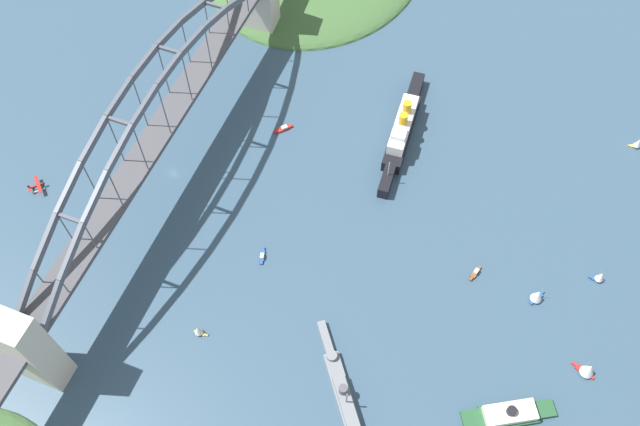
% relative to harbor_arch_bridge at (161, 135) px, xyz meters
% --- Properties ---
extents(ground_plane, '(1400.00, 1400.00, 0.00)m').
position_rel_harbor_arch_bridge_xyz_m(ground_plane, '(0.00, -0.00, -30.32)').
color(ground_plane, '#334C60').
extents(harbor_arch_bridge, '(281.63, 18.97, 67.92)m').
position_rel_harbor_arch_bridge_xyz_m(harbor_arch_bridge, '(0.00, 0.00, 0.00)').
color(harbor_arch_bridge, beige).
rests_on(harbor_arch_bridge, ground).
extents(ocean_liner, '(80.97, 13.10, 19.56)m').
position_rel_harbor_arch_bridge_xyz_m(ocean_liner, '(-64.08, 100.17, -24.36)').
color(ocean_liner, black).
rests_on(ocean_liner, ground).
extents(naval_cruiser, '(62.07, 48.31, 15.74)m').
position_rel_harbor_arch_bridge_xyz_m(naval_cruiser, '(78.39, 121.53, -27.85)').
color(naval_cruiser, slate).
rests_on(naval_cruiser, ground).
extents(harbor_ferry_steamer, '(26.16, 37.49, 7.95)m').
position_rel_harbor_arch_bridge_xyz_m(harbor_ferry_steamer, '(58.61, 185.17, -27.88)').
color(harbor_ferry_steamer, '#23512D').
rests_on(harbor_ferry_steamer, ground).
extents(seaplane_taxiing_near_bridge, '(9.42, 9.51, 4.73)m').
position_rel_harbor_arch_bridge_xyz_m(seaplane_taxiing_near_bridge, '(32.95, -57.90, -28.47)').
color(seaplane_taxiing_near_bridge, '#B7B7B2').
rests_on(seaplane_taxiing_near_bridge, ground).
extents(small_boat_0, '(9.12, 7.00, 9.54)m').
position_rel_harbor_arch_bridge_xyz_m(small_boat_0, '(2.79, 184.97, -25.93)').
color(small_boat_0, '#234C8C').
rests_on(small_boat_0, ground).
extents(small_boat_2, '(9.10, 3.75, 2.33)m').
position_rel_harbor_arch_bridge_xyz_m(small_boat_2, '(27.65, 61.48, -29.49)').
color(small_boat_2, '#234C8C').
rests_on(small_boat_2, ground).
extents(small_boat_3, '(4.32, 6.42, 7.41)m').
position_rel_harbor_arch_bridge_xyz_m(small_boat_3, '(-101.46, 215.37, -26.87)').
color(small_boat_3, gold).
rests_on(small_boat_3, ground).
extents(small_boat_4, '(4.10, 7.03, 7.50)m').
position_rel_harbor_arch_bridge_xyz_m(small_boat_4, '(-17.30, 209.64, -26.83)').
color(small_boat_4, '#234C8C').
rests_on(small_boat_4, ground).
extents(small_boat_5, '(7.49, 10.31, 9.89)m').
position_rel_harbor_arch_bridge_xyz_m(small_boat_5, '(28.84, 211.84, -25.70)').
color(small_boat_5, '#B2231E').
rests_on(small_boat_5, ground).
extents(small_boat_6, '(3.77, 6.60, 7.45)m').
position_rel_harbor_arch_bridge_xyz_m(small_boat_6, '(72.40, 51.09, -26.80)').
color(small_boat_6, gold).
rests_on(small_boat_6, ground).
extents(small_boat_7, '(8.80, 8.24, 2.19)m').
position_rel_harbor_arch_bridge_xyz_m(small_boat_7, '(-45.73, 41.19, -29.51)').
color(small_boat_7, '#B2231E').
rests_on(small_boat_7, ground).
extents(small_boat_8, '(8.98, 3.77, 2.59)m').
position_rel_harbor_arch_bridge_xyz_m(small_boat_8, '(0.02, 156.42, -29.40)').
color(small_boat_8, brown).
rests_on(small_boat_8, ground).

